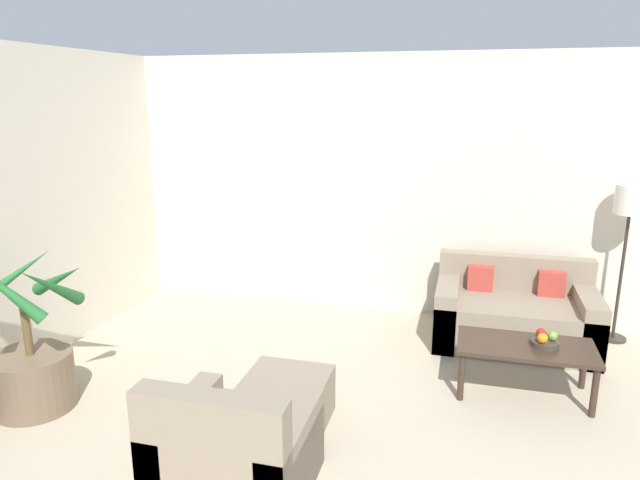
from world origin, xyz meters
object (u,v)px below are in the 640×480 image
coffee_table (526,351)px  apple_red (541,333)px  floor_lamp (630,212)px  fruit_bowl (545,343)px  ottoman (287,400)px  apple_green (553,336)px  armchair (235,455)px  potted_palm (32,363)px  sofa_loveseat (514,315)px  orange_fruit (543,338)px

coffee_table → apple_red: 0.19m
floor_lamp → fruit_bowl: bearing=-121.3°
coffee_table → ottoman: 1.88m
floor_lamp → ottoman: (-2.59, -2.17, -1.08)m
apple_green → armchair: 2.56m
potted_palm → apple_red: bearing=18.1°
sofa_loveseat → apple_red: size_ratio=18.89×
potted_palm → apple_red: (3.67, 1.20, 0.15)m
floor_lamp → ottoman: size_ratio=2.57×
sofa_loveseat → coffee_table: size_ratio=1.40×
potted_palm → sofa_loveseat: size_ratio=0.89×
orange_fruit → sofa_loveseat: bearing=97.1°
apple_red → orange_fruit: bearing=-89.6°
potted_palm → apple_green: potted_palm is taller
fruit_bowl → armchair: bearing=-137.7°
sofa_loveseat → coffee_table: sofa_loveseat is taller
floor_lamp → apple_red: bearing=-123.3°
fruit_bowl → apple_red: (-0.03, 0.05, 0.06)m
ottoman → sofa_loveseat: bearing=48.2°
apple_red → orange_fruit: size_ratio=0.97×
sofa_loveseat → fruit_bowl: bearing=-81.0°
coffee_table → apple_green: 0.23m
fruit_bowl → apple_green: size_ratio=2.84×
fruit_bowl → apple_red: apple_red is taller
apple_green → potted_palm: bearing=-162.7°
orange_fruit → armchair: (-1.82, -1.63, -0.23)m
apple_red → apple_green: apple_red is taller
armchair → potted_palm: bearing=163.9°
potted_palm → floor_lamp: size_ratio=0.85×
potted_palm → apple_red: potted_palm is taller
sofa_loveseat → apple_green: (0.21, -0.95, 0.22)m
ottoman → floor_lamp: bearing=40.0°
orange_fruit → floor_lamp: bearing=58.8°
apple_green → coffee_table: bearing=-171.4°
floor_lamp → sofa_loveseat: bearing=-160.7°
apple_red → ottoman: apple_red is taller
apple_green → floor_lamp: bearing=60.1°
coffee_table → apple_red: apple_red is taller
orange_fruit → apple_red: bearing=90.4°
sofa_loveseat → ottoman: (-1.65, -1.84, -0.10)m
coffee_table → orange_fruit: (0.11, -0.04, 0.14)m
sofa_loveseat → apple_red: bearing=-82.2°
fruit_bowl → potted_palm: bearing=-162.7°
floor_lamp → armchair: bearing=-131.5°
sofa_loveseat → potted_palm: bearing=-149.1°
fruit_bowl → ottoman: bearing=-154.2°
apple_green → ottoman: apple_green is taller
coffee_table → orange_fruit: orange_fruit is taller
floor_lamp → orange_fruit: floor_lamp is taller
apple_red → apple_green: size_ratio=1.03×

